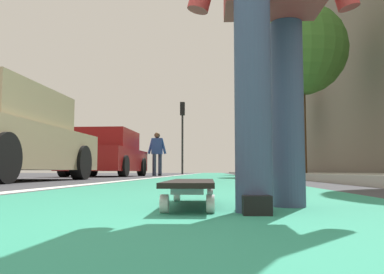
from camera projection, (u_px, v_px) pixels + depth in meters
The scene contains 11 objects.
ground_plane at pixel (206, 178), 10.81m from camera, with size 80.00×80.00×0.00m, color #38383D.
bike_lane_paint at pixel (211, 174), 24.74m from camera, with size 56.00×2.33×0.00m, color #288466.
lane_stripe_white at pixel (184, 175), 20.83m from camera, with size 52.00×0.16×0.01m, color silver.
sidewalk_curb at pixel (285, 174), 18.59m from camera, with size 52.00×3.20×0.12m, color #9E9B93.
building_facade at pixel (316, 67), 22.93m from camera, with size 40.00×1.20×11.84m, color slate.
skateboard at pixel (191, 185), 1.83m from camera, with size 0.84×0.21×0.11m.
parked_car_mid at pixel (106, 154), 13.35m from camera, with size 4.18×2.09×1.47m.
traffic_light at pixel (182, 124), 25.14m from camera, with size 0.33×0.28×4.37m.
street_tree_mid at pixel (301, 50), 13.15m from camera, with size 2.90×2.90×5.47m.
street_tree_far at pixel (271, 104), 20.26m from camera, with size 2.68×2.68×4.82m.
pedestrian_distant at pixel (157, 151), 15.38m from camera, with size 0.45×0.70×1.61m.
Camera 1 is at (-0.86, -0.21, 0.15)m, focal length 38.82 mm.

